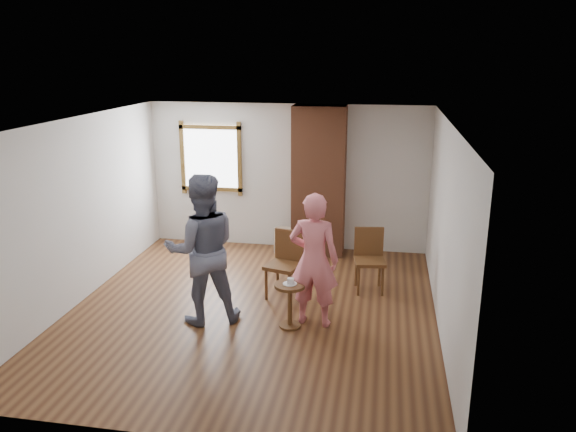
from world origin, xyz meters
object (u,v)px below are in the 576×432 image
object	(u,v)px
dining_chair_left	(286,260)
person_pink	(314,260)
side_table	(290,298)
dining_chair_right	(369,256)
man	(202,249)
stoneware_crock	(283,240)

from	to	relation	value
dining_chair_left	person_pink	world-z (taller)	person_pink
dining_chair_left	person_pink	bearing A→B (deg)	-42.07
person_pink	side_table	bearing A→B (deg)	33.96
dining_chair_right	man	world-z (taller)	man
stoneware_crock	person_pink	size ratio (longest dim) A/B	0.25
stoneware_crock	dining_chair_right	xyz separation A→B (m)	(1.56, -1.38, 0.31)
stoneware_crock	side_table	size ratio (longest dim) A/B	0.73
side_table	stoneware_crock	bearing A→B (deg)	102.14
side_table	dining_chair_left	bearing A→B (deg)	103.28
stoneware_crock	man	world-z (taller)	man
side_table	person_pink	world-z (taller)	person_pink
dining_chair_left	side_table	xyz separation A→B (m)	(0.23, -0.97, -0.14)
side_table	person_pink	size ratio (longest dim) A/B	0.34
stoneware_crock	dining_chair_left	bearing A→B (deg)	-78.47
side_table	person_pink	distance (m)	0.58
dining_chair_right	side_table	distance (m)	1.72
dining_chair_left	man	xyz separation A→B (m)	(-0.92, -0.97, 0.45)
stoneware_crock	side_table	world-z (taller)	side_table
dining_chair_right	side_table	world-z (taller)	dining_chair_right
dining_chair_left	man	world-z (taller)	man
stoneware_crock	person_pink	distance (m)	2.87
dining_chair_left	dining_chair_right	world-z (taller)	dining_chair_left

